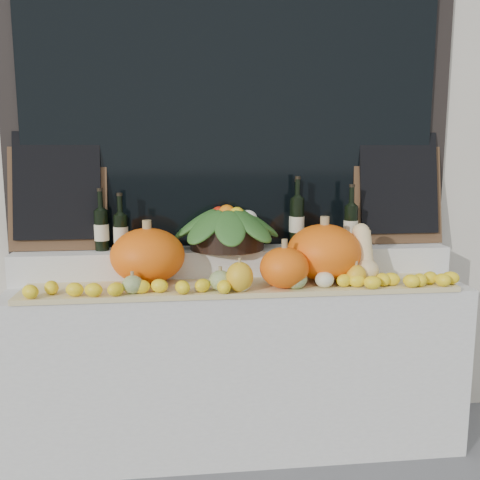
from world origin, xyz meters
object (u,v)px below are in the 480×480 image
pumpkin_left (148,256)px  produce_bowl (227,227)px  wine_bottle_tall (297,221)px  butternut_squash (364,256)px  pumpkin_right (324,252)px

pumpkin_left → produce_bowl: bearing=21.5°
produce_bowl → wine_bottle_tall: 0.40m
butternut_squash → wine_bottle_tall: wine_bottle_tall is taller
pumpkin_right → wine_bottle_tall: size_ratio=1.04×
butternut_squash → wine_bottle_tall: (-0.27, 0.33, 0.14)m
butternut_squash → wine_bottle_tall: 0.45m
butternut_squash → produce_bowl: 0.72m
pumpkin_right → wine_bottle_tall: 0.32m
pumpkin_left → butternut_squash: size_ratio=1.29×
butternut_squash → produce_bowl: produce_bowl is taller
pumpkin_left → wine_bottle_tall: 0.85m
pumpkin_left → produce_bowl: produce_bowl is taller
produce_bowl → pumpkin_right: bearing=-22.6°
pumpkin_left → wine_bottle_tall: (0.80, 0.24, 0.13)m
pumpkin_right → produce_bowl: produce_bowl is taller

